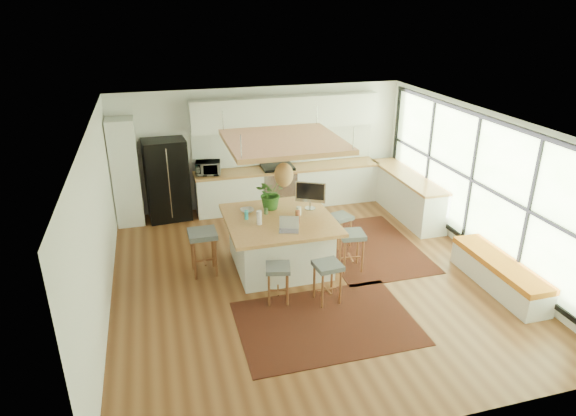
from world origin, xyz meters
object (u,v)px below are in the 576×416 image
object	(u,v)px
stool_right_back	(340,229)
laptop	(289,225)
stool_near_left	(278,282)
microwave	(208,166)
island	(280,242)
stool_left_side	(204,255)
fridge	(167,178)
island_plant	(271,196)
stool_right_front	(351,251)
monitor	(310,195)
stool_near_right	(327,282)

from	to	relation	value
stool_right_back	laptop	distance (m)	1.80
stool_near_left	laptop	xyz separation A→B (m)	(0.33, 0.55, 0.70)
stool_near_left	laptop	bearing A→B (deg)	59.10
laptop	microwave	distance (m)	3.39
island	stool_left_side	distance (m)	1.34
fridge	stool_near_left	world-z (taller)	fridge
island_plant	stool_left_side	bearing A→B (deg)	-163.33
stool_right_back	microwave	size ratio (longest dim) A/B	1.22
island	stool_left_side	xyz separation A→B (m)	(-1.33, 0.09, -0.11)
island	laptop	world-z (taller)	laptop
stool_right_front	monitor	distance (m)	1.23
monitor	microwave	bearing A→B (deg)	150.49
laptop	stool_right_back	bearing A→B (deg)	55.63
stool_near_right	laptop	size ratio (longest dim) A/B	1.99
stool_near_right	stool_left_side	xyz separation A→B (m)	(-1.76, 1.42, 0.00)
island	stool_near_left	world-z (taller)	island
stool_left_side	laptop	world-z (taller)	laptop
island	microwave	distance (m)	2.92
monitor	microwave	distance (m)	2.89
stool_near_left	island_plant	bearing A→B (deg)	80.12
stool_right_back	microwave	world-z (taller)	microwave
stool_near_left	laptop	distance (m)	0.95
stool_left_side	stool_right_front	bearing A→B (deg)	-12.37
stool_right_back	stool_near_left	bearing A→B (deg)	-136.30
stool_right_front	laptop	xyz separation A→B (m)	(-1.17, -0.10, 0.70)
stool_near_right	monitor	bearing A→B (deg)	82.22
stool_right_back	stool_left_side	world-z (taller)	stool_left_side
island	stool_right_front	world-z (taller)	island
stool_right_front	island_plant	world-z (taller)	island_plant
stool_near_left	monitor	xyz separation A→B (m)	(0.96, 1.38, 0.83)
stool_right_back	laptop	bearing A→B (deg)	-142.23
stool_right_back	island_plant	size ratio (longest dim) A/B	1.08
microwave	laptop	bearing A→B (deg)	-65.78
microwave	island_plant	xyz separation A→B (m)	(0.85, -2.22, 0.06)
island_plant	island	bearing A→B (deg)	-85.37
island	microwave	xyz separation A→B (m)	(-0.89, 2.71, 0.64)
stool_near_right	island_plant	world-z (taller)	island_plant
fridge	island_plant	xyz separation A→B (m)	(1.74, -2.23, 0.24)
island_plant	stool_right_back	bearing A→B (deg)	-1.17
island	island_plant	distance (m)	0.85
stool_left_side	laptop	bearing A→B (deg)	-25.92
island	stool_left_side	bearing A→B (deg)	175.97
stool_right_back	island_plant	bearing A→B (deg)	178.83
island	stool_right_back	size ratio (longest dim) A/B	2.89
stool_near_right	microwave	world-z (taller)	microwave
stool_near_right	stool_right_front	world-z (taller)	stool_right_front
stool_near_right	monitor	xyz separation A→B (m)	(0.22, 1.59, 0.83)
stool_near_right	island_plant	size ratio (longest dim) A/B	1.15
island	island_plant	bearing A→B (deg)	94.63
stool_left_side	monitor	bearing A→B (deg)	4.87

